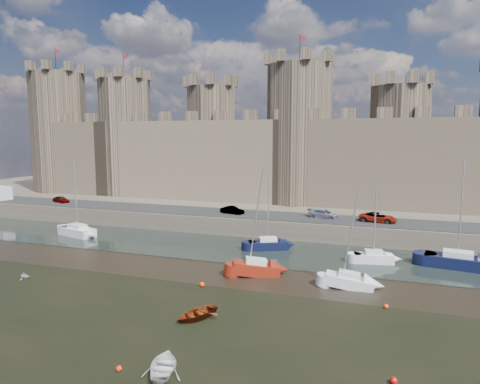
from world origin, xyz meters
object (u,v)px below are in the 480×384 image
(sailboat_4, at_px, (256,268))
(sailboat_2, at_px, (374,257))
(car_0, at_px, (61,200))
(car_2, at_px, (324,214))
(car_1, at_px, (232,210))
(sailboat_0, at_px, (77,231))
(sailboat_3, at_px, (458,261))
(sailboat_1, at_px, (268,244))
(sailboat_5, at_px, (349,280))
(car_3, at_px, (378,218))

(sailboat_4, bearing_deg, sailboat_2, 13.76)
(car_0, xyz_separation_m, car_2, (44.35, 0.66, 0.03))
(sailboat_2, bearing_deg, car_1, 141.28)
(sailboat_0, height_order, sailboat_4, sailboat_4)
(sailboat_3, bearing_deg, car_2, 154.96)
(sailboat_1, height_order, sailboat_2, sailboat_1)
(sailboat_0, bearing_deg, sailboat_5, 1.66)
(sailboat_0, distance_m, sailboat_2, 39.29)
(car_1, height_order, sailboat_4, sailboat_4)
(car_1, height_order, sailboat_0, sailboat_0)
(car_0, xyz_separation_m, sailboat_5, (49.49, -19.32, -2.40))
(sailboat_0, xyz_separation_m, sailboat_3, (47.69, 0.96, 0.04))
(sailboat_1, bearing_deg, car_1, 107.56)
(car_3, distance_m, sailboat_5, 19.58)
(car_2, xyz_separation_m, sailboat_0, (-32.26, -11.35, -2.32))
(car_2, xyz_separation_m, sailboat_4, (-3.99, -19.33, -2.34))
(car_1, height_order, car_2, car_2)
(sailboat_0, bearing_deg, sailboat_1, 18.15)
(sailboat_5, bearing_deg, sailboat_4, 172.51)
(car_3, relative_size, sailboat_4, 0.44)
(sailboat_1, xyz_separation_m, sailboat_5, (10.49, -10.28, -0.07))
(sailboat_0, bearing_deg, car_1, 42.45)
(car_0, bearing_deg, sailboat_0, -115.32)
(car_1, distance_m, car_2, 13.13)
(sailboat_1, xyz_separation_m, sailboat_3, (20.78, -0.69, 0.09))
(car_3, height_order, sailboat_5, sailboat_5)
(car_0, distance_m, sailboat_3, 60.61)
(car_3, bearing_deg, sailboat_3, -131.47)
(car_2, xyz_separation_m, sailboat_3, (15.44, -10.39, -2.27))
(car_0, height_order, sailboat_3, sailboat_3)
(sailboat_5, bearing_deg, sailboat_3, 39.56)
(car_2, relative_size, sailboat_4, 0.40)
(sailboat_0, relative_size, sailboat_4, 0.96)
(car_3, height_order, sailboat_4, sailboat_4)
(car_2, distance_m, sailboat_3, 18.74)
(sailboat_2, distance_m, sailboat_4, 13.62)
(car_1, height_order, car_3, car_3)
(sailboat_0, distance_m, sailboat_4, 29.38)
(car_2, bearing_deg, sailboat_0, 118.79)
(car_3, xyz_separation_m, sailboat_3, (8.26, -9.73, -2.31))
(car_0, xyz_separation_m, sailboat_4, (40.36, -18.67, -2.31))
(car_3, bearing_deg, car_0, 98.18)
(sailboat_3, distance_m, sailboat_4, 21.38)
(sailboat_4, bearing_deg, car_1, 94.40)
(car_0, height_order, car_1, car_0)
(car_3, bearing_deg, sailboat_4, 157.31)
(car_3, bearing_deg, car_1, 99.80)
(car_1, xyz_separation_m, sailboat_2, (20.10, -10.08, -2.34))
(sailboat_1, bearing_deg, car_3, 11.00)
(sailboat_2, xyz_separation_m, sailboat_5, (-1.89, -8.66, -0.06))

